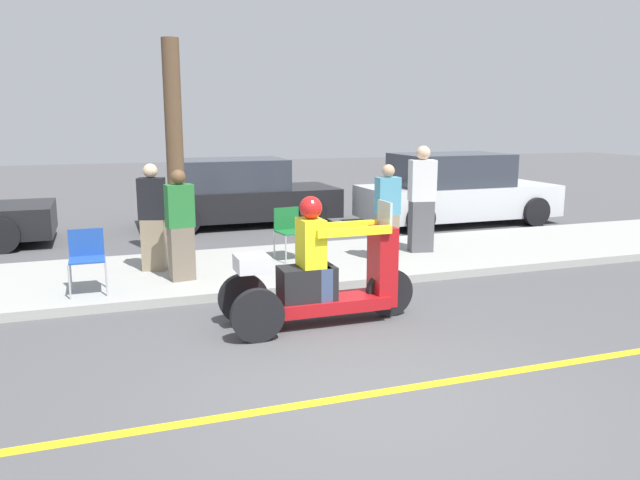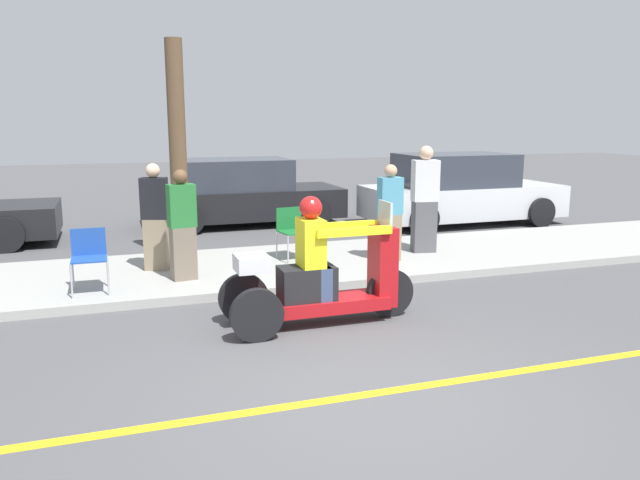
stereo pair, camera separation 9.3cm
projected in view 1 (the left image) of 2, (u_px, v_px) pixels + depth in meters
ground_plane at (371, 394)px, 5.44m from camera, size 60.00×60.00×0.00m
lane_stripe at (393, 390)px, 5.51m from camera, size 24.00×0.12×0.01m
sidewalk_strip at (250, 269)px, 9.68m from camera, size 28.00×2.80×0.12m
motorcycle_trike at (321, 279)px, 7.21m from camera, size 2.31×0.79×1.51m
spectator_far_back at (422, 201)px, 10.52m from camera, size 0.46×0.32×1.79m
spectator_end_of_line at (180, 227)px, 8.67m from camera, size 0.40×0.28×1.55m
spectator_with_child at (153, 219)px, 9.23m from camera, size 0.43×0.33×1.59m
spectator_mid_group at (387, 215)px, 9.88m from camera, size 0.37×0.22×1.53m
folding_chair_curbside at (87, 254)px, 8.12m from camera, size 0.46×0.46×0.82m
folding_chair_set_back at (290, 228)px, 10.06m from camera, size 0.53×0.53×0.82m
parked_car_lot_left at (238, 194)px, 13.91m from camera, size 4.25×2.01×1.47m
parked_car_lot_right at (455, 191)px, 14.05m from camera, size 4.44×1.99×1.58m
tree_trunk at (175, 149)px, 10.13m from camera, size 0.28×0.28×3.49m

